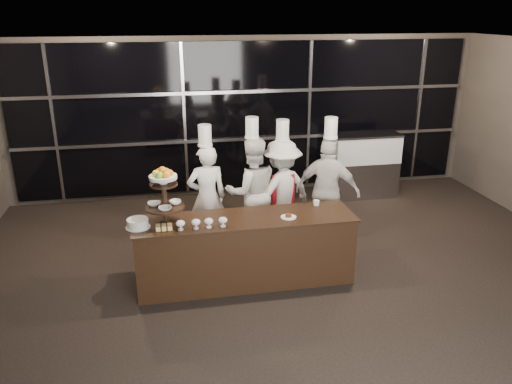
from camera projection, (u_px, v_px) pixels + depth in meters
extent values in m
plane|color=black|center=(327.00, 343.00, 5.45)|extent=(10.00, 10.00, 0.00)
plane|color=black|center=(344.00, 61.00, 4.42)|extent=(10.00, 10.00, 0.00)
plane|color=#473F38|center=(247.00, 117.00, 9.54)|extent=(9.00, 0.00, 9.00)
cube|color=black|center=(248.00, 118.00, 9.49)|extent=(8.60, 0.04, 2.80)
cube|color=#A5A5AA|center=(248.00, 139.00, 9.58)|extent=(8.60, 0.06, 0.06)
cube|color=#A5A5AA|center=(248.00, 91.00, 9.27)|extent=(8.60, 0.06, 0.06)
cube|color=#A5A5AA|center=(54.00, 125.00, 8.84)|extent=(0.05, 0.05, 2.80)
cube|color=#A5A5AA|center=(185.00, 120.00, 9.25)|extent=(0.05, 0.05, 2.80)
cube|color=#A5A5AA|center=(309.00, 115.00, 9.67)|extent=(0.05, 0.05, 2.80)
cube|color=#A5A5AA|center=(418.00, 111.00, 10.08)|extent=(0.05, 0.05, 2.80)
cube|color=black|center=(245.00, 251.00, 6.55)|extent=(2.80, 0.70, 0.90)
cube|color=black|center=(245.00, 219.00, 6.40)|extent=(2.84, 0.74, 0.03)
cylinder|color=black|center=(166.00, 223.00, 6.21)|extent=(0.24, 0.24, 0.03)
cylinder|color=black|center=(164.00, 197.00, 6.09)|extent=(0.06, 0.06, 0.70)
cylinder|color=black|center=(165.00, 207.00, 6.14)|extent=(0.48, 0.48, 0.02)
cylinder|color=black|center=(163.00, 184.00, 6.03)|extent=(0.34, 0.34, 0.02)
cylinder|color=white|center=(163.00, 181.00, 6.02)|extent=(0.10, 0.10, 0.06)
cylinder|color=white|center=(163.00, 177.00, 6.00)|extent=(0.34, 0.34, 0.04)
sphere|color=orange|center=(169.00, 173.00, 6.00)|extent=(0.09, 0.09, 0.09)
sphere|color=#59AA2B|center=(166.00, 171.00, 6.06)|extent=(0.09, 0.09, 0.09)
sphere|color=orange|center=(159.00, 172.00, 6.04)|extent=(0.09, 0.09, 0.09)
sphere|color=yellow|center=(156.00, 174.00, 5.97)|extent=(0.09, 0.09, 0.09)
sphere|color=#66BD30|center=(159.00, 175.00, 5.92)|extent=(0.09, 0.09, 0.09)
sphere|color=orange|center=(166.00, 175.00, 5.93)|extent=(0.09, 0.09, 0.09)
sphere|color=orange|center=(163.00, 170.00, 5.97)|extent=(0.09, 0.09, 0.09)
imported|color=white|center=(154.00, 204.00, 6.16)|extent=(0.16, 0.16, 0.04)
imported|color=white|center=(175.00, 202.00, 6.20)|extent=(0.15, 0.15, 0.05)
imported|color=white|center=(165.00, 208.00, 6.02)|extent=(0.16, 0.16, 0.04)
cylinder|color=silver|center=(181.00, 229.00, 6.04)|extent=(0.07, 0.07, 0.01)
cylinder|color=silver|center=(181.00, 227.00, 6.03)|extent=(0.02, 0.02, 0.05)
ellipsoid|color=silver|center=(180.00, 223.00, 6.01)|extent=(0.11, 0.11, 0.08)
ellipsoid|color=green|center=(180.00, 223.00, 6.01)|extent=(0.08, 0.08, 0.05)
cylinder|color=silver|center=(196.00, 228.00, 6.07)|extent=(0.07, 0.07, 0.01)
cylinder|color=silver|center=(196.00, 226.00, 6.06)|extent=(0.02, 0.02, 0.05)
ellipsoid|color=silver|center=(196.00, 222.00, 6.04)|extent=(0.11, 0.11, 0.08)
ellipsoid|color=red|center=(196.00, 222.00, 6.04)|extent=(0.08, 0.08, 0.05)
cylinder|color=silver|center=(209.00, 227.00, 6.10)|extent=(0.07, 0.07, 0.01)
cylinder|color=silver|center=(209.00, 225.00, 6.09)|extent=(0.02, 0.02, 0.05)
ellipsoid|color=silver|center=(209.00, 221.00, 6.07)|extent=(0.11, 0.11, 0.08)
ellipsoid|color=beige|center=(209.00, 221.00, 6.07)|extent=(0.08, 0.08, 0.05)
cylinder|color=silver|center=(223.00, 226.00, 6.13)|extent=(0.07, 0.07, 0.01)
cylinder|color=silver|center=(223.00, 224.00, 6.12)|extent=(0.02, 0.02, 0.05)
ellipsoid|color=silver|center=(223.00, 220.00, 6.10)|extent=(0.11, 0.11, 0.08)
ellipsoid|color=#482F12|center=(223.00, 220.00, 6.10)|extent=(0.08, 0.08, 0.05)
cylinder|color=white|center=(138.00, 227.00, 6.10)|extent=(0.30, 0.30, 0.01)
cylinder|color=white|center=(138.00, 223.00, 6.09)|extent=(0.26, 0.26, 0.10)
cube|color=#F4CF77|center=(158.00, 229.00, 6.00)|extent=(0.06, 0.06, 0.05)
cube|color=#F4CF77|center=(164.00, 228.00, 6.01)|extent=(0.06, 0.06, 0.05)
cube|color=#F4CF77|center=(170.00, 228.00, 6.03)|extent=(0.06, 0.06, 0.05)
cube|color=#F4CF77|center=(158.00, 226.00, 6.07)|extent=(0.06, 0.06, 0.05)
cube|color=#F4CF77|center=(164.00, 226.00, 6.08)|extent=(0.06, 0.06, 0.05)
cube|color=#F4CF77|center=(170.00, 226.00, 6.09)|extent=(0.06, 0.06, 0.05)
cylinder|color=white|center=(288.00, 217.00, 6.39)|extent=(0.20, 0.20, 0.01)
cylinder|color=#4C2814|center=(288.00, 215.00, 6.39)|extent=(0.08, 0.08, 0.04)
cylinder|color=white|center=(316.00, 203.00, 6.79)|extent=(0.08, 0.08, 0.07)
cube|color=#A5A5AA|center=(363.00, 179.00, 9.67)|extent=(1.27, 0.55, 0.70)
cube|color=silver|center=(365.00, 149.00, 9.47)|extent=(1.27, 0.55, 0.50)
cube|color=#FFC67F|center=(365.00, 149.00, 9.47)|extent=(1.18, 0.45, 0.40)
cube|color=#A5A5AA|center=(366.00, 135.00, 9.37)|extent=(1.29, 0.56, 0.04)
imported|color=white|center=(207.00, 198.00, 7.42)|extent=(0.62, 0.45, 1.60)
cylinder|color=white|center=(205.00, 135.00, 7.09)|extent=(0.19, 0.19, 0.30)
cylinder|color=white|center=(205.00, 145.00, 7.14)|extent=(0.21, 0.21, 0.03)
imported|color=white|center=(252.00, 192.00, 7.53)|extent=(0.84, 0.67, 1.69)
cylinder|color=white|center=(252.00, 127.00, 7.19)|extent=(0.19, 0.19, 0.30)
cylinder|color=white|center=(252.00, 137.00, 7.24)|extent=(0.21, 0.21, 0.03)
imported|color=silver|center=(281.00, 191.00, 7.64)|extent=(1.20, 0.98, 1.62)
cylinder|color=white|center=(283.00, 130.00, 7.31)|extent=(0.19, 0.19, 0.30)
cylinder|color=white|center=(282.00, 139.00, 7.36)|extent=(0.21, 0.21, 0.03)
cube|color=#A40C17|center=(283.00, 194.00, 7.53)|extent=(0.34, 0.03, 0.61)
imported|color=silver|center=(328.00, 191.00, 7.56)|extent=(1.06, 0.83, 1.68)
cylinder|color=white|center=(331.00, 127.00, 7.22)|extent=(0.19, 0.19, 0.30)
cylinder|color=white|center=(330.00, 137.00, 7.27)|extent=(0.21, 0.21, 0.03)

